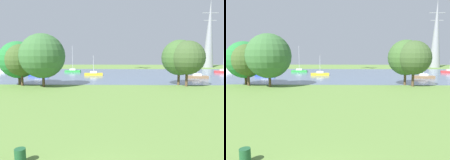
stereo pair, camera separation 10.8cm
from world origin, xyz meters
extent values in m
plane|color=olive|center=(0.00, 22.00, 0.00)|extent=(160.00, 160.00, 0.00)
cylinder|color=#1E512D|center=(-4.07, 2.52, 0.40)|extent=(0.56, 0.56, 0.80)
cube|color=slate|center=(0.00, 50.00, 0.01)|extent=(140.00, 40.00, 0.02)
cube|color=yellow|center=(-5.30, 46.69, 0.32)|extent=(4.90, 1.85, 0.60)
cube|color=white|center=(-5.30, 46.69, 0.87)|extent=(1.88, 1.23, 0.50)
cylinder|color=silver|center=(-5.30, 46.69, 2.93)|extent=(0.10, 0.10, 4.62)
cube|color=red|center=(32.46, 54.79, 0.32)|extent=(5.03, 2.75, 0.60)
cube|color=white|center=(32.46, 54.79, 0.87)|extent=(2.03, 1.55, 0.50)
cube|color=brown|center=(19.42, 40.63, 0.32)|extent=(4.85, 1.67, 0.60)
cube|color=white|center=(19.42, 40.63, 0.87)|extent=(1.84, 1.16, 0.50)
cylinder|color=silver|center=(19.42, 40.63, 3.27)|extent=(0.10, 0.10, 5.31)
cube|color=blue|center=(-18.89, 44.01, 0.32)|extent=(4.81, 1.54, 0.60)
cube|color=white|center=(-18.89, 44.01, 0.87)|extent=(1.81, 1.12, 0.50)
cylinder|color=silver|center=(-18.89, 44.01, 3.18)|extent=(0.10, 0.10, 5.13)
cube|color=green|center=(-12.79, 55.91, 0.32)|extent=(4.81, 1.53, 0.60)
cube|color=white|center=(-12.79, 55.91, 0.87)|extent=(1.81, 1.11, 0.50)
cylinder|color=silver|center=(-12.79, 55.91, 4.36)|extent=(0.10, 0.10, 7.48)
cylinder|color=brown|center=(-17.07, 29.85, 1.12)|extent=(0.44, 0.44, 2.24)
sphere|color=#277837|center=(-17.07, 29.85, 4.59)|extent=(6.71, 6.71, 6.71)
cylinder|color=brown|center=(-16.02, 28.70, 1.30)|extent=(0.44, 0.44, 2.60)
sphere|color=#3F5928|center=(-16.02, 28.70, 4.57)|extent=(5.62, 5.62, 5.62)
cylinder|color=brown|center=(-11.76, 27.54, 1.32)|extent=(0.44, 0.44, 2.64)
sphere|color=#3A6936|center=(-11.76, 27.54, 5.30)|extent=(7.60, 7.60, 7.60)
cylinder|color=brown|center=(12.10, 30.19, 1.39)|extent=(0.44, 0.44, 2.77)
sphere|color=#3D622E|center=(12.10, 30.19, 5.00)|extent=(6.37, 6.37, 6.37)
cylinder|color=brown|center=(13.02, 28.68, 1.46)|extent=(0.44, 0.44, 2.93)
sphere|color=#3D572D|center=(13.02, 28.68, 4.99)|extent=(5.90, 5.90, 5.90)
cone|color=gray|center=(39.15, 81.14, 13.96)|extent=(4.40, 4.40, 27.92)
cube|color=gray|center=(39.15, 81.14, 22.34)|extent=(6.40, 0.30, 0.30)
cube|color=gray|center=(39.15, 81.14, 19.34)|extent=(5.20, 0.30, 0.30)
camera|label=1|loc=(0.93, -7.45, 5.64)|focal=33.20mm
camera|label=2|loc=(1.04, -7.45, 5.64)|focal=33.20mm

